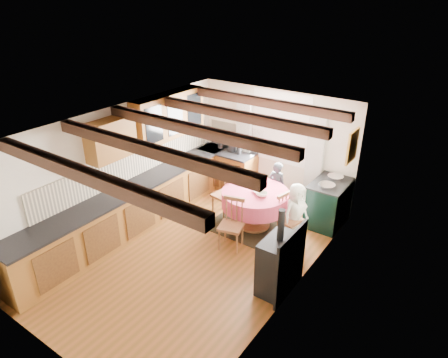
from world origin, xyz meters
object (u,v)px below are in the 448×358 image
Objects in this scene: chair_near at (231,225)px; cast_iron_stove at (279,251)px; aga_range at (329,202)px; child_far at (277,187)px; dining_table at (255,209)px; chair_right at (290,218)px; cup at (242,182)px; child_right at (296,212)px; chair_left at (224,193)px.

chair_near is 1.32m from cast_iron_stove.
aga_range is 1.08m from child_far.
dining_table is 0.76m from chair_right.
cup is at bearing 96.80° from chair_right.
chair_near reaches higher than chair_right.
child_right is at bearing 105.73° from cast_iron_stove.
child_far reaches higher than aga_range.
chair_near is 0.97× the size of aga_range.
child_right is 1.23m from cup.
cup is (-1.49, -0.86, 0.37)m from aga_range.
chair_near reaches higher than cup.
child_far is (-1.17, 2.14, -0.16)m from cast_iron_stove.
chair_right reaches higher than dining_table.
child_right is at bearing -107.67° from aga_range.
chair_near is 2.12m from aga_range.
dining_table is at bearing 95.69° from chair_left.
chair_left reaches higher than aga_range.
aga_range is at bearing 1.76° from child_right.
child_right is at bearing 142.83° from child_far.
chair_near is at bearing -67.72° from cup.
aga_range is (1.10, 0.98, 0.07)m from dining_table.
child_far is at bearing 58.29° from cup.
chair_near is at bearing 157.69° from cast_iron_stove.
chair_near is (0.01, -0.84, 0.09)m from dining_table.
aga_range is at bearing 44.21° from chair_near.
child_right is at bearing 100.48° from chair_left.
child_right is (-0.40, 1.41, -0.15)m from cast_iron_stove.
cast_iron_stove is at bearing -42.31° from cup.
chair_left is 0.68× the size of cast_iron_stove.
aga_range is at bearing -5.67° from chair_right.
child_right reaches higher than aga_range.
child_far is at bearing 118.70° from cast_iron_stove.
child_right is at bearing 33.89° from chair_near.
cast_iron_stove is (0.11, -2.31, 0.26)m from aga_range.
chair_left is 0.86× the size of child_right.
chair_left is 0.52m from cup.
chair_left is 0.98× the size of aga_range.
child_far is at bearing 87.06° from dining_table.
aga_range is 2.33m from cast_iron_stove.
cup is (-0.39, 0.96, 0.34)m from chair_near.
cast_iron_stove is 1.26× the size of child_right.
dining_table is at bearing 132.34° from cast_iron_stove.
chair_right is 1.20m from cup.
aga_range is at bearing 29.97° from cup.
chair_near is 0.85× the size of child_right.
cast_iron_stove reaches higher than dining_table.
dining_table is 1.16× the size of child_far.
child_right reaches higher than chair_right.
chair_left is 1.05× the size of chair_right.
child_right is (0.81, 0.92, 0.08)m from chair_near.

